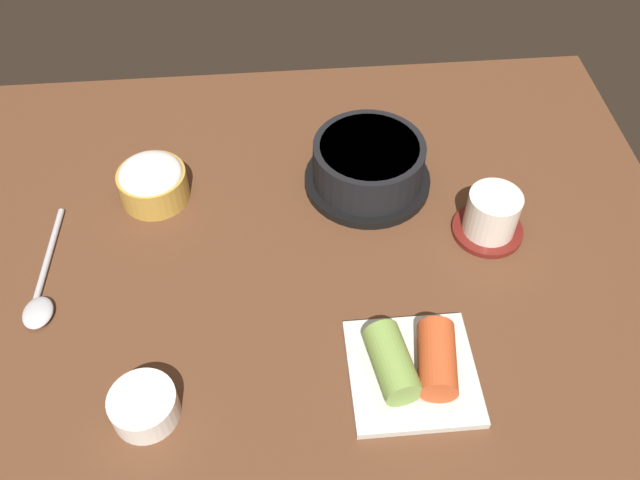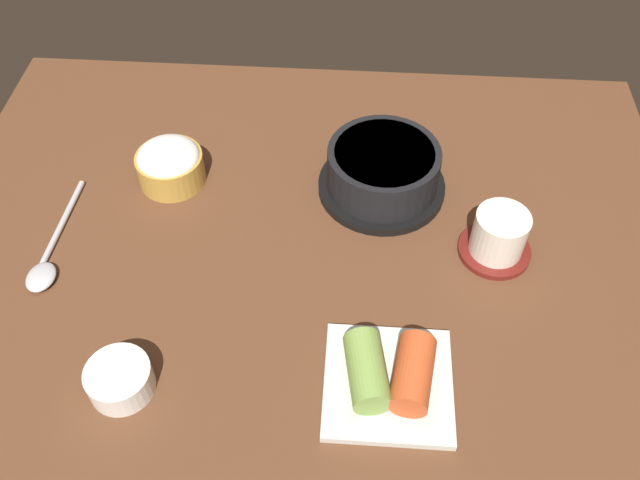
{
  "view_description": "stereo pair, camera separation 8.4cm",
  "coord_description": "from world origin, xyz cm",
  "px_view_note": "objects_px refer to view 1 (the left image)",
  "views": [
    {
      "loc": [
        -2.73,
        -56.29,
        69.61
      ],
      "look_at": [
        2.0,
        -2.0,
        5.0
      ],
      "focal_mm": 37.68,
      "sensor_mm": 36.0,
      "label": 1
    },
    {
      "loc": [
        5.71,
        -56.37,
        69.61
      ],
      "look_at": [
        2.0,
        -2.0,
        5.0
      ],
      "focal_mm": 37.68,
      "sensor_mm": 36.0,
      "label": 2
    }
  ],
  "objects_px": {
    "stone_pot": "(368,165)",
    "side_bowl_near": "(144,406)",
    "tea_cup_with_saucer": "(492,218)",
    "kimchi_plate": "(414,365)",
    "rice_bowl": "(152,181)",
    "spoon": "(41,294)"
  },
  "relations": [
    {
      "from": "tea_cup_with_saucer",
      "to": "kimchi_plate",
      "type": "relative_size",
      "value": 0.66
    },
    {
      "from": "rice_bowl",
      "to": "spoon",
      "type": "xyz_separation_m",
      "value": [
        -0.13,
        -0.16,
        -0.02
      ]
    },
    {
      "from": "kimchi_plate",
      "to": "spoon",
      "type": "bearing_deg",
      "value": 161.46
    },
    {
      "from": "rice_bowl",
      "to": "side_bowl_near",
      "type": "height_order",
      "value": "rice_bowl"
    },
    {
      "from": "stone_pot",
      "to": "side_bowl_near",
      "type": "distance_m",
      "value": 0.43
    },
    {
      "from": "stone_pot",
      "to": "spoon",
      "type": "relative_size",
      "value": 0.92
    },
    {
      "from": "stone_pot",
      "to": "side_bowl_near",
      "type": "height_order",
      "value": "stone_pot"
    },
    {
      "from": "stone_pot",
      "to": "spoon",
      "type": "bearing_deg",
      "value": -159.2
    },
    {
      "from": "stone_pot",
      "to": "kimchi_plate",
      "type": "height_order",
      "value": "stone_pot"
    },
    {
      "from": "kimchi_plate",
      "to": "side_bowl_near",
      "type": "height_order",
      "value": "kimchi_plate"
    },
    {
      "from": "rice_bowl",
      "to": "side_bowl_near",
      "type": "distance_m",
      "value": 0.33
    },
    {
      "from": "stone_pot",
      "to": "rice_bowl",
      "type": "height_order",
      "value": "stone_pot"
    },
    {
      "from": "rice_bowl",
      "to": "spoon",
      "type": "height_order",
      "value": "rice_bowl"
    },
    {
      "from": "rice_bowl",
      "to": "tea_cup_with_saucer",
      "type": "distance_m",
      "value": 0.46
    },
    {
      "from": "tea_cup_with_saucer",
      "to": "kimchi_plate",
      "type": "distance_m",
      "value": 0.24
    },
    {
      "from": "stone_pot",
      "to": "tea_cup_with_saucer",
      "type": "bearing_deg",
      "value": -36.36
    },
    {
      "from": "rice_bowl",
      "to": "tea_cup_with_saucer",
      "type": "height_order",
      "value": "tea_cup_with_saucer"
    },
    {
      "from": "side_bowl_near",
      "to": "stone_pot",
      "type": "bearing_deg",
      "value": 49.25
    },
    {
      "from": "tea_cup_with_saucer",
      "to": "kimchi_plate",
      "type": "bearing_deg",
      "value": -124.58
    },
    {
      "from": "rice_bowl",
      "to": "side_bowl_near",
      "type": "xyz_separation_m",
      "value": [
        0.01,
        -0.33,
        -0.01
      ]
    },
    {
      "from": "tea_cup_with_saucer",
      "to": "spoon",
      "type": "relative_size",
      "value": 0.48
    },
    {
      "from": "kimchi_plate",
      "to": "side_bowl_near",
      "type": "xyz_separation_m",
      "value": [
        -0.29,
        -0.02,
        -0.0
      ]
    }
  ]
}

